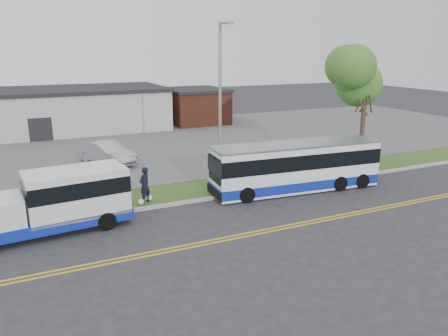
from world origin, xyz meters
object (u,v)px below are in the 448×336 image
streetlight_near (221,101)px  shuttle_bus (61,199)px  transit_bus (296,167)px  pedestrian (145,185)px  parked_car_a (107,153)px  tree_east (367,79)px

streetlight_near → shuttle_bus: bearing=-164.8°
shuttle_bus → streetlight_near: bearing=9.7°
transit_bus → pedestrian: 8.88m
parked_car_a → tree_east: bearing=-53.2°
tree_east → pedestrian: bearing=-176.0°
pedestrian → tree_east: bearing=148.8°
pedestrian → transit_bus: bearing=136.4°
tree_east → parked_car_a: (-16.15, 8.23, -5.29)m
pedestrian → parked_car_a: (-0.26, 9.33, -0.18)m
pedestrian → parked_car_a: size_ratio=0.40×
shuttle_bus → parked_car_a: bearing=64.0°
shuttle_bus → transit_bus: size_ratio=0.72×
streetlight_near → parked_car_a: (-5.15, 8.50, -4.32)m
tree_east → streetlight_near: streetlight_near is taller
tree_east → shuttle_bus: tree_east is taller
transit_bus → pedestrian: bearing=176.4°
tree_east → transit_bus: 8.89m
pedestrian → parked_car_a: pedestrian is taller
tree_east → shuttle_bus: size_ratio=1.12×
streetlight_near → shuttle_bus: streetlight_near is taller
tree_east → transit_bus: (-7.11, -2.40, -4.77)m
tree_east → parked_car_a: size_ratio=1.69×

